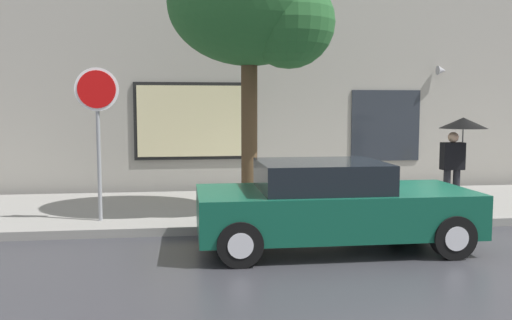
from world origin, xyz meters
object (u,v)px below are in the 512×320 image
at_px(parked_car, 331,205).
at_px(street_tree, 257,9).
at_px(pedestrian_with_umbrella, 460,136).
at_px(stop_sign, 97,113).

distance_m(parked_car, street_tree, 4.04).
bearing_deg(parked_car, street_tree, 111.92).
bearing_deg(street_tree, pedestrian_with_umbrella, 0.90).
bearing_deg(street_tree, parked_car, -68.08).
xyz_separation_m(pedestrian_with_umbrella, street_tree, (-4.10, -0.06, 2.39)).
distance_m(street_tree, stop_sign, 3.47).
distance_m(parked_car, pedestrian_with_umbrella, 4.03).
xyz_separation_m(parked_car, stop_sign, (-3.74, 1.81, 1.39)).
bearing_deg(stop_sign, street_tree, 6.78).
relative_size(pedestrian_with_umbrella, stop_sign, 0.67).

